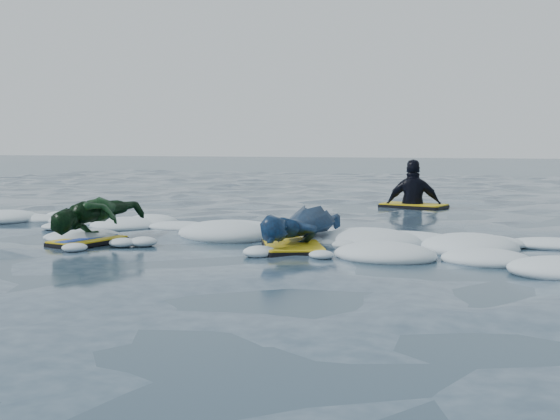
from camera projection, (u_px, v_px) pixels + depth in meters
The scene contains 5 objects.
ground at pixel (133, 247), 7.93m from camera, with size 120.00×120.00×0.00m, color #1A323F.
foam_band at pixel (180, 236), 8.88m from camera, with size 12.00×3.10×0.30m, color silver, non-canonical shape.
prone_woman_unit at pixel (300, 228), 7.85m from camera, with size 1.06×1.74×0.44m.
prone_child_unit at pixel (97, 220), 8.30m from camera, with size 0.72×1.38×0.53m.
waiting_rider_unit at pixel (413, 207), 12.84m from camera, with size 1.27×0.86×1.75m.
Camera 1 is at (4.52, -6.64, 1.15)m, focal length 45.00 mm.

